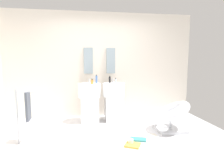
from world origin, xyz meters
TOP-DOWN VIEW (x-y plane):
  - ground_plane at (0.00, 0.00)m, footprint 4.80×3.60m
  - rear_partition at (0.00, 1.65)m, footprint 4.80×0.10m
  - pedestal_sink_left at (-0.28, 1.13)m, footprint 0.51×0.51m
  - pedestal_sink_right at (0.28, 1.13)m, footprint 0.51×0.51m
  - vanity_mirror_left at (-0.28, 1.58)m, footprint 0.22×0.03m
  - vanity_mirror_right at (0.28, 1.58)m, footprint 0.22×0.03m
  - lounge_chair at (1.31, 0.29)m, footprint 1.04×1.04m
  - towel_rack at (-1.39, 0.13)m, footprint 0.37×0.22m
  - area_rug at (0.39, -0.15)m, footprint 1.11×0.66m
  - magazine_ochre at (0.36, -0.29)m, footprint 0.31×0.30m
  - magazine_teal at (0.52, -0.07)m, footprint 0.33×0.25m
  - coffee_mug at (0.35, -0.23)m, footprint 0.09×0.09m
  - soap_bottle_blue at (-0.12, 1.17)m, footprint 0.05×0.05m
  - soap_bottle_black at (0.21, 1.25)m, footprint 0.05×0.05m
  - soap_bottle_amber at (-0.22, 1.02)m, footprint 0.05×0.05m
  - soap_bottle_clear at (0.30, 0.94)m, footprint 0.04×0.04m

SIDE VIEW (x-z plane):
  - ground_plane at x=0.00m, z-range -0.04..0.00m
  - area_rug at x=0.39m, z-range 0.00..0.01m
  - magazine_teal at x=0.52m, z-range 0.01..0.04m
  - magazine_ochre at x=0.36m, z-range 0.01..0.04m
  - coffee_mug at x=0.35m, z-range 0.01..0.11m
  - lounge_chair at x=1.31m, z-range 0.03..0.67m
  - pedestal_sink_left at x=-0.28m, z-range 0.00..1.00m
  - pedestal_sink_right at x=0.28m, z-range 0.00..1.00m
  - towel_rack at x=-1.39m, z-range 0.15..1.10m
  - soap_bottle_amber at x=-0.22m, z-range 0.89..1.01m
  - soap_bottle_clear at x=0.30m, z-range 0.89..1.03m
  - soap_bottle_black at x=0.21m, z-range 0.89..1.05m
  - soap_bottle_blue at x=-0.12m, z-range 0.89..1.08m
  - rear_partition at x=0.00m, z-range 0.00..2.60m
  - vanity_mirror_left at x=-0.28m, z-range 1.09..1.73m
  - vanity_mirror_right at x=0.28m, z-range 1.09..1.73m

